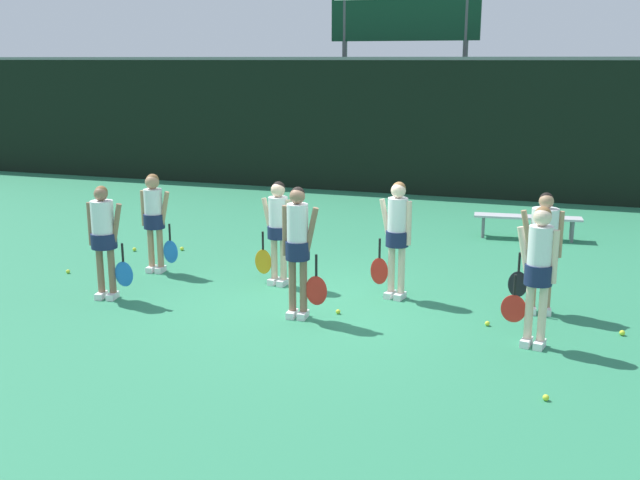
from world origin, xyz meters
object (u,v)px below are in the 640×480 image
Objects in this scene: player_4 at (278,225)px; player_5 at (397,231)px; tennis_ball_0 at (338,312)px; scoreboard at (404,31)px; tennis_ball_1 at (546,398)px; tennis_ball_4 at (487,324)px; player_0 at (104,233)px; tennis_ball_5 at (68,271)px; player_1 at (298,243)px; tennis_ball_3 at (622,333)px; player_3 at (154,215)px; player_6 at (543,243)px; player_2 at (538,266)px; tennis_ball_2 at (134,249)px; tennis_ball_6 at (182,249)px; bench_courtside at (528,219)px.

player_5 is at bearing 4.80° from player_4.
player_4 is 24.96× the size of tennis_ball_0.
tennis_ball_0 is (1.68, -11.30, -4.09)m from scoreboard.
tennis_ball_4 is at bearing 111.78° from tennis_ball_1.
player_0 reaches higher than tennis_ball_5.
player_1 is 25.31× the size of tennis_ball_3.
player_4 is 3.52m from tennis_ball_4.
player_3 is 24.10× the size of tennis_ball_1.
player_1 is 1.06× the size of player_6.
scoreboard is 3.15× the size of player_0.
player_4 is at bearing 141.20° from tennis_ball_0.
player_0 is 6.45m from tennis_ball_1.
player_2 reaches higher than tennis_ball_5.
player_6 is 7.29m from tennis_ball_2.
player_5 is (1.05, 1.25, -0.03)m from player_1.
player_5 is 4.66m from tennis_ball_6.
player_5 is at bearing 169.07° from tennis_ball_3.
player_0 is 25.69× the size of tennis_ball_4.
tennis_ball_6 reaches higher than tennis_ball_0.
player_1 is at bearing -50.98° from player_4.
player_4 is 0.94× the size of player_5.
player_1 is at bearing -31.05° from player_3.
player_0 is at bearing -33.11° from tennis_ball_5.
bench_courtside is at bearing 26.27° from tennis_ball_2.
player_3 is at bearing 154.90° from tennis_ball_1.
tennis_ball_5 is at bearing -117.99° from tennis_ball_6.
player_3 is at bearing -43.68° from tennis_ball_2.
player_5 reaches higher than tennis_ball_6.
player_0 is 2.93m from player_1.
tennis_ball_1 is at bearing -28.11° from player_4.
bench_courtside is 1.27× the size of player_4.
player_4 is at bearing -87.80° from scoreboard.
player_2 reaches higher than player_5.
tennis_ball_3 is (1.05, 0.73, -0.98)m from player_2.
tennis_ball_3 is (0.84, 2.24, 0.00)m from tennis_ball_1.
tennis_ball_3 is (5.33, -10.93, -4.09)m from scoreboard.
scoreboard is 3.05× the size of player_5.
player_0 reaches higher than tennis_ball_0.
tennis_ball_2 is (-2.85, -9.20, -4.09)m from scoreboard.
tennis_ball_2 is (-4.07, 2.39, -1.00)m from player_1.
tennis_ball_4 is (-1.66, -0.19, -0.00)m from tennis_ball_3.
tennis_ball_6 is at bearing -103.04° from scoreboard.
player_0 is at bearing -150.61° from player_5.
scoreboard reaches higher than player_2.
player_0 is at bearing -83.01° from tennis_ball_6.
scoreboard reaches higher than tennis_ball_2.
tennis_ball_4 is at bearing 5.00° from tennis_ball_0.
tennis_ball_2 is (-1.14, 2.50, -0.94)m from player_0.
player_3 is (-5.60, -4.34, 0.56)m from bench_courtside.
player_3 reaches higher than tennis_ball_2.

